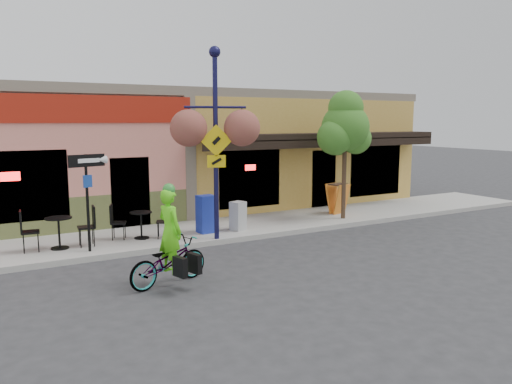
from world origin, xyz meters
TOP-DOWN VIEW (x-y plane):
  - ground at (0.00, 0.00)m, footprint 90.00×90.00m
  - sidewalk at (0.00, 2.00)m, footprint 24.00×3.00m
  - curb at (0.00, 0.55)m, footprint 24.00×0.12m
  - building at (0.00, 7.50)m, footprint 18.20×8.20m
  - bicycle at (-3.72, -2.01)m, footprint 1.99×1.15m
  - cyclist_rider at (-3.67, -2.01)m, footprint 0.59×0.74m
  - lamp_post at (-1.37, 0.65)m, footprint 1.80×1.16m
  - one_way_sign at (-4.74, 0.99)m, footprint 0.96×0.44m
  - cafe_set_left at (-5.36, 1.62)m, footprint 1.85×1.03m
  - cafe_set_right at (-3.19, 1.69)m, footprint 1.83×1.37m
  - newspaper_box_blue at (-1.30, 1.51)m, footprint 0.52×0.47m
  - newspaper_box_grey at (-0.35, 1.31)m, footprint 0.51×0.49m
  - street_tree at (3.58, 1.21)m, footprint 2.15×2.15m
  - sandwich_board at (4.01, 1.81)m, footprint 0.74×0.62m

SIDE VIEW (x-z plane):
  - ground at x=0.00m, z-range 0.00..0.00m
  - sidewalk at x=0.00m, z-range 0.00..0.15m
  - curb at x=0.00m, z-range 0.00..0.15m
  - bicycle at x=-3.72m, z-range 0.00..0.99m
  - newspaper_box_grey at x=-0.35m, z-range 0.15..1.02m
  - cafe_set_right at x=-3.19m, z-range 0.15..1.13m
  - cafe_set_left at x=-5.36m, z-range 0.15..1.22m
  - sandwich_board at x=4.01m, z-range 0.15..1.22m
  - newspaper_box_blue at x=-1.30m, z-range 0.15..1.25m
  - cyclist_rider at x=-3.67m, z-range 0.00..1.78m
  - one_way_sign at x=-4.74m, z-range 0.15..2.60m
  - building at x=0.00m, z-range 0.00..4.50m
  - street_tree at x=3.58m, z-range 0.15..4.45m
  - lamp_post at x=-1.37m, z-range 0.15..5.39m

